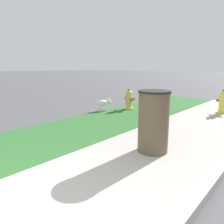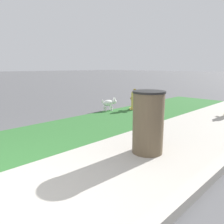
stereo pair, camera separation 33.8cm
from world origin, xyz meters
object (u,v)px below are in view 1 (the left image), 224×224
Objects in this scene: fire_hydrant_mid_block at (223,102)px; small_white_dog at (104,103)px; fire_hydrant_far_end at (129,100)px; trash_bin at (153,122)px.

fire_hydrant_mid_block is 1.51× the size of small_white_dog.
trash_bin reaches higher than fire_hydrant_far_end.
trash_bin is (-1.92, -2.81, 0.26)m from small_white_dog.
fire_hydrant_mid_block is at bearing -35.30° from small_white_dog.
trash_bin reaches higher than fire_hydrant_mid_block.
fire_hydrant_mid_block is at bearing 48.00° from fire_hydrant_far_end.
small_white_dog is at bearing -101.31° from fire_hydrant_far_end.
trash_bin is at bearing -104.06° from small_white_dog.
trash_bin is (-3.88, 0.05, 0.16)m from fire_hydrant_mid_block.
fire_hydrant_far_end reaches higher than small_white_dog.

